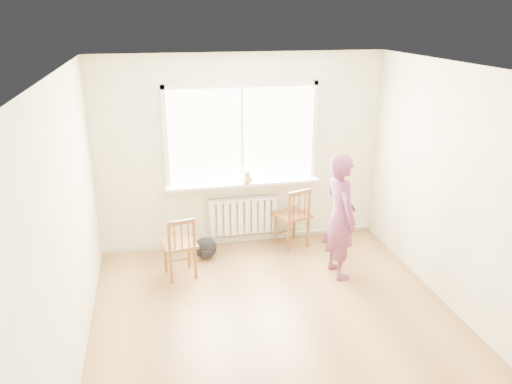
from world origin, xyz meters
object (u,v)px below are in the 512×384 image
cat (247,177)px  backpack (205,248)px  chair_left (180,247)px  person (340,217)px  chair_right (294,217)px

cat → backpack: (-0.63, -0.25, -0.90)m
chair_left → person: bearing=159.9°
chair_left → chair_right: 1.72m
chair_right → person: (0.33, -0.88, 0.35)m
chair_left → cat: bearing=-155.3°
person → backpack: (-1.61, 0.79, -0.64)m
chair_right → person: size_ratio=0.56×
chair_left → chair_right: bearing=-172.0°
person → backpack: 1.90m
chair_left → person: 2.03m
chair_left → cat: 1.37m
cat → backpack: cat is taller
backpack → person: bearing=-26.1°
chair_left → person: (1.97, -0.33, 0.38)m
person → cat: size_ratio=4.28×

